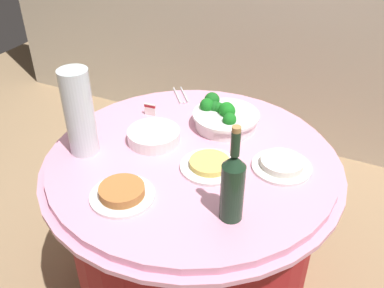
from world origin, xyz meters
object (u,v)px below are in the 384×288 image
food_plate_rice (282,165)px  label_placard_front (150,109)px  broccoli_bowl (224,116)px  food_plate_noodles (210,165)px  plate_stack (154,136)px  decorative_fruit_vase (80,115)px  serving_tongs (181,96)px  food_plate_peanuts (122,193)px  wine_bottle (233,185)px

food_plate_rice → label_placard_front: size_ratio=4.00×
broccoli_bowl → food_plate_noodles: 0.31m
plate_stack → decorative_fruit_vase: (-0.21, -0.17, 0.14)m
serving_tongs → food_plate_rice: size_ratio=0.69×
serving_tongs → label_placard_front: 0.22m
plate_stack → food_plate_peanuts: 0.35m
wine_bottle → label_placard_front: size_ratio=6.11×
food_plate_peanuts → food_plate_noodles: food_plate_peanuts is taller
broccoli_bowl → decorative_fruit_vase: size_ratio=0.82×
food_plate_noodles → serving_tongs: bearing=127.4°
broccoli_bowl → food_plate_noodles: bearing=-77.7°
plate_stack → decorative_fruit_vase: decorative_fruit_vase is taller
broccoli_bowl → food_plate_rice: 0.36m
label_placard_front → wine_bottle: bearing=-38.8°
wine_bottle → food_plate_rice: (0.08, 0.32, -0.11)m
food_plate_rice → plate_stack: bearing=-174.7°
wine_bottle → decorative_fruit_vase: (-0.64, 0.10, 0.03)m
plate_stack → decorative_fruit_vase: size_ratio=0.62×
wine_bottle → serving_tongs: size_ratio=2.21×
serving_tongs → label_placard_front: size_ratio=2.77×
wine_bottle → food_plate_rice: 0.35m
plate_stack → food_plate_rice: size_ratio=0.95×
broccoli_bowl → decorative_fruit_vase: (-0.42, -0.41, 0.12)m
serving_tongs → label_placard_front: label_placard_front is taller
broccoli_bowl → serving_tongs: 0.33m
decorative_fruit_vase → food_plate_rice: (0.72, 0.22, -0.15)m
plate_stack → wine_bottle: (0.44, -0.27, 0.10)m
food_plate_peanuts → food_plate_noodles: size_ratio=1.00×
broccoli_bowl → serving_tongs: size_ratio=1.84×
decorative_fruit_vase → food_plate_noodles: 0.52m
broccoli_bowl → wine_bottle: 0.56m
plate_stack → label_placard_front: size_ratio=3.82×
serving_tongs → food_plate_rice: (0.59, -0.34, 0.01)m
wine_bottle → food_plate_noodles: bearing=128.4°
food_plate_noodles → label_placard_front: bearing=148.5°
food_plate_peanuts → broccoli_bowl: bearing=76.9°
wine_bottle → food_plate_rice: bearing=76.6°
label_placard_front → serving_tongs: bearing=78.9°
serving_tongs → broccoli_bowl: bearing=-29.0°
wine_bottle → food_plate_peanuts: 0.39m
broccoli_bowl → decorative_fruit_vase: 0.59m
food_plate_rice → food_plate_noodles: bearing=-154.5°
decorative_fruit_vase → food_plate_rice: decorative_fruit_vase is taller
wine_bottle → decorative_fruit_vase: bearing=171.3°
broccoli_bowl → label_placard_front: (-0.33, -0.06, -0.01)m
food_plate_peanuts → label_placard_front: 0.55m
food_plate_noodles → label_placard_front: size_ratio=4.00×
food_plate_noodles → label_placard_front: label_placard_front is taller
plate_stack → label_placard_front: bearing=124.4°
plate_stack → food_plate_noodles: (0.27, -0.07, -0.01)m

